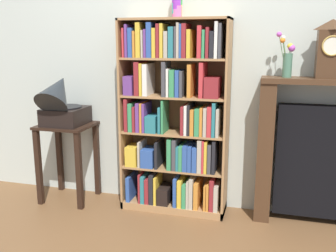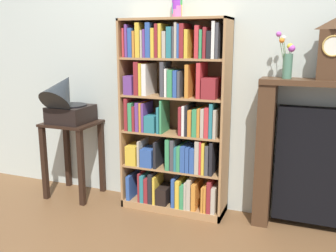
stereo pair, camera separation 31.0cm
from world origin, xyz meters
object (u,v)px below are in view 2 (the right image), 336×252
Objects in this scene: cup_stack at (177,0)px; flower_vase at (287,60)px; gramophone at (66,100)px; mantel_clock at (333,49)px; fireplace_mantel at (324,159)px; bookshelf at (174,122)px; side_table_left at (73,144)px.

flower_vase is at bearing -0.07° from cup_stack.
gramophone is 1.22× the size of mantel_clock.
gramophone is 0.45× the size of fireplace_mantel.
fireplace_mantel is 0.79m from mantel_clock.
fireplace_mantel is at bearing 1.16° from cup_stack.
cup_stack is (0.01, 0.03, 0.95)m from bookshelf.
flower_vase is at bearing 1.80° from bookshelf.
mantel_clock reaches higher than side_table_left.
flower_vase is (-0.29, -0.00, -0.07)m from mantel_clock.
gramophone is at bearing -175.57° from flower_vase.
bookshelf is 3.10× the size of gramophone.
gramophone is at bearing -176.09° from mantel_clock.
bookshelf is 0.98m from gramophone.
gramophone reaches higher than fireplace_mantel.
mantel_clock is 0.30m from flower_vase.
bookshelf is 3.80× the size of mantel_clock.
mantel_clock is at bearing 0.12° from cup_stack.
bookshelf is 4.78× the size of flower_vase.
side_table_left is 2.10× the size of flower_vase.
cup_stack is 0.38× the size of side_table_left.
gramophone is at bearing -171.74° from cup_stack.
cup_stack is 0.64× the size of mantel_clock.
bookshelf is at bearing -178.20° from flower_vase.
side_table_left is 1.67× the size of mantel_clock.
gramophone is 1.85m from flower_vase.
flower_vase is (1.81, 0.14, 0.37)m from gramophone.
mantel_clock is (1.13, 0.00, -0.36)m from cup_stack.
cup_stack is 1.56m from side_table_left.
mantel_clock is (1.14, 0.03, 0.59)m from bookshelf.
cup_stack is at bearing 8.26° from gramophone.
fireplace_mantel is (1.15, 0.05, -0.20)m from bookshelf.
flower_vase is (1.81, 0.08, 0.79)m from side_table_left.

